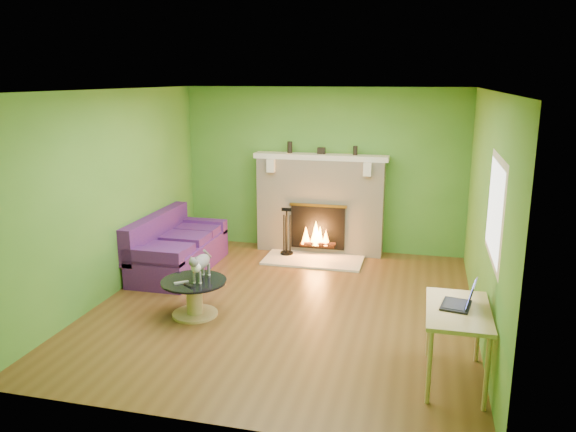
# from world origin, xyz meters

# --- Properties ---
(floor) EXTENTS (5.00, 5.00, 0.00)m
(floor) POSITION_xyz_m (0.00, 0.00, 0.00)
(floor) COLOR brown
(floor) RESTS_ON ground
(ceiling) EXTENTS (5.00, 5.00, 0.00)m
(ceiling) POSITION_xyz_m (0.00, 0.00, 2.60)
(ceiling) COLOR white
(ceiling) RESTS_ON wall_back
(wall_back) EXTENTS (5.00, 0.00, 5.00)m
(wall_back) POSITION_xyz_m (0.00, 2.50, 1.30)
(wall_back) COLOR #47872C
(wall_back) RESTS_ON floor
(wall_front) EXTENTS (5.00, 0.00, 5.00)m
(wall_front) POSITION_xyz_m (0.00, -2.50, 1.30)
(wall_front) COLOR #47872C
(wall_front) RESTS_ON floor
(wall_left) EXTENTS (0.00, 5.00, 5.00)m
(wall_left) POSITION_xyz_m (-2.25, 0.00, 1.30)
(wall_left) COLOR #47872C
(wall_left) RESTS_ON floor
(wall_right) EXTENTS (0.00, 5.00, 5.00)m
(wall_right) POSITION_xyz_m (2.25, 0.00, 1.30)
(wall_right) COLOR #47872C
(wall_right) RESTS_ON floor
(window_frame) EXTENTS (0.00, 1.20, 1.20)m
(window_frame) POSITION_xyz_m (2.24, -0.90, 1.55)
(window_frame) COLOR silver
(window_frame) RESTS_ON wall_right
(window_pane) EXTENTS (0.00, 1.06, 1.06)m
(window_pane) POSITION_xyz_m (2.23, -0.90, 1.55)
(window_pane) COLOR white
(window_pane) RESTS_ON wall_right
(fireplace) EXTENTS (2.10, 0.46, 1.58)m
(fireplace) POSITION_xyz_m (0.00, 2.32, 0.77)
(fireplace) COLOR beige
(fireplace) RESTS_ON floor
(hearth) EXTENTS (1.50, 0.75, 0.03)m
(hearth) POSITION_xyz_m (0.00, 1.80, 0.01)
(hearth) COLOR beige
(hearth) RESTS_ON floor
(mantel) EXTENTS (2.10, 0.28, 0.08)m
(mantel) POSITION_xyz_m (0.00, 2.30, 1.54)
(mantel) COLOR silver
(mantel) RESTS_ON fireplace
(sofa) EXTENTS (0.86, 1.82, 0.81)m
(sofa) POSITION_xyz_m (-1.86, 0.92, 0.32)
(sofa) COLOR #401A63
(sofa) RESTS_ON floor
(coffee_table) EXTENTS (0.77, 0.77, 0.43)m
(coffee_table) POSITION_xyz_m (-0.96, -0.52, 0.25)
(coffee_table) COLOR tan
(coffee_table) RESTS_ON floor
(desk) EXTENTS (0.56, 0.97, 0.72)m
(desk) POSITION_xyz_m (1.95, -1.33, 0.63)
(desk) COLOR tan
(desk) RESTS_ON floor
(cat) EXTENTS (0.22, 0.57, 0.35)m
(cat) POSITION_xyz_m (-0.88, -0.47, 0.61)
(cat) COLOR slate
(cat) RESTS_ON coffee_table
(remote_silver) EXTENTS (0.16, 0.14, 0.02)m
(remote_silver) POSITION_xyz_m (-1.06, -0.64, 0.44)
(remote_silver) COLOR #939396
(remote_silver) RESTS_ON coffee_table
(remote_black) EXTENTS (0.16, 0.13, 0.02)m
(remote_black) POSITION_xyz_m (-0.94, -0.70, 0.44)
(remote_black) COLOR black
(remote_black) RESTS_ON coffee_table
(laptop) EXTENTS (0.34, 0.38, 0.25)m
(laptop) POSITION_xyz_m (1.93, -1.28, 0.84)
(laptop) COLOR black
(laptop) RESTS_ON desk
(fire_tools) EXTENTS (0.20, 0.20, 0.75)m
(fire_tools) POSITION_xyz_m (-0.46, 1.95, 0.41)
(fire_tools) COLOR black
(fire_tools) RESTS_ON hearth
(mantel_vase_left) EXTENTS (0.08, 0.08, 0.18)m
(mantel_vase_left) POSITION_xyz_m (-0.50, 2.33, 1.67)
(mantel_vase_left) COLOR black
(mantel_vase_left) RESTS_ON mantel
(mantel_vase_right) EXTENTS (0.07, 0.07, 0.14)m
(mantel_vase_right) POSITION_xyz_m (0.53, 2.33, 1.65)
(mantel_vase_right) COLOR black
(mantel_vase_right) RESTS_ON mantel
(mantel_box) EXTENTS (0.12, 0.08, 0.10)m
(mantel_box) POSITION_xyz_m (0.01, 2.33, 1.63)
(mantel_box) COLOR black
(mantel_box) RESTS_ON mantel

